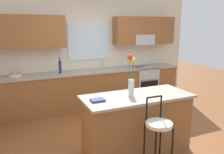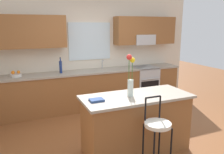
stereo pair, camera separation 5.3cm
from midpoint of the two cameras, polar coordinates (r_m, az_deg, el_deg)
The scene contains 11 objects.
ground_plane at distance 4.32m, azimuth 2.87°, elevation -14.56°, with size 14.00×14.00×0.00m, color brown.
back_wall_assembly at distance 5.71m, azimuth -5.72°, elevation 7.93°, with size 5.60×0.50×2.70m.
counter_run at distance 5.62m, azimuth -4.82°, elevation -2.93°, with size 4.56×0.64×0.92m.
sink_faucet at distance 5.71m, azimuth -2.85°, elevation 3.48°, with size 0.02×0.13×0.23m.
oven_range at distance 6.17m, azimuth 7.59°, elevation -1.62°, with size 0.60×0.64×0.92m.
kitchen_island at distance 3.73m, azimuth 5.78°, elevation -11.31°, with size 1.72×0.74×0.92m.
bar_stool_near at distance 3.21m, azimuth 11.07°, elevation -12.26°, with size 0.36×0.36×1.04m.
flower_vase at distance 3.45m, azimuth 4.41°, elevation -0.31°, with size 0.14×0.09×0.65m.
cookbook at distance 3.29m, azimuth -4.08°, elevation -5.78°, with size 0.20×0.15×0.03m, color navy.
fruit_bowl_oranges at distance 5.22m, azimuth -23.33°, elevation 0.45°, with size 0.24×0.24×0.13m.
bottle_olive_oil at distance 5.29m, azimuth -13.13°, elevation 2.51°, with size 0.06×0.06×0.36m.
Camera 1 is at (-1.75, -3.41, 1.98)m, focal length 36.56 mm.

